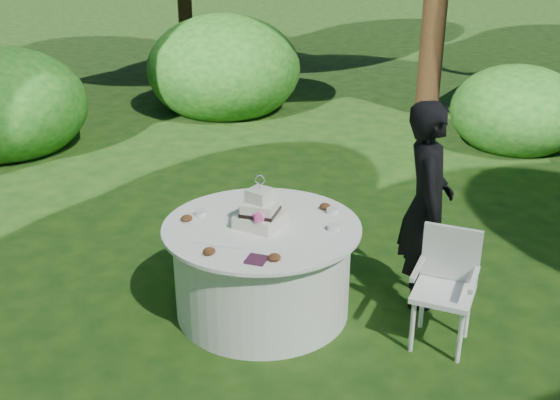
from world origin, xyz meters
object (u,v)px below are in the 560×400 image
object	(u,v)px
table	(262,268)
chair	(446,279)
napkins	(257,260)
cake	(260,212)
guest	(426,205)

from	to	relation	value
table	chair	distance (m)	1.44
napkins	cake	xyz separation A→B (m)	(-0.17, 0.55, 0.10)
guest	cake	distance (m)	1.34
chair	napkins	bearing A→B (deg)	-153.77
guest	table	size ratio (longest dim) A/B	1.10
cake	chair	distance (m)	1.48
napkins	guest	distance (m)	1.55
guest	table	distance (m)	1.41
guest	chair	world-z (taller)	guest
napkins	cake	distance (m)	0.58
napkins	chair	xyz separation A→B (m)	(1.26, 0.62, -0.26)
guest	cake	world-z (taller)	guest
guest	cake	size ratio (longest dim) A/B	3.99
napkins	guest	bearing A→B (deg)	48.88
cake	chair	bearing A→B (deg)	2.94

